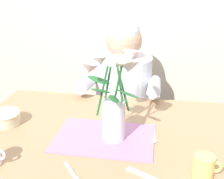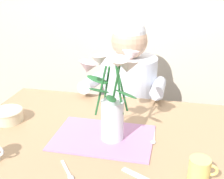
% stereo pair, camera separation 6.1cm
% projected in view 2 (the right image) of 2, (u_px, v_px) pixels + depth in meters
% --- Properties ---
extents(dining_table, '(1.20, 0.80, 0.74)m').
position_uv_depth(dining_table, '(107.00, 153.00, 1.25)').
color(dining_table, '#9E7A56').
rests_on(dining_table, ground_plane).
extents(seated_person, '(0.45, 0.47, 1.14)m').
position_uv_depth(seated_person, '(128.00, 109.00, 1.84)').
color(seated_person, '#4C4C56').
rests_on(seated_person, ground_plane).
extents(striped_placemat, '(0.40, 0.28, 0.00)m').
position_uv_depth(striped_placemat, '(103.00, 137.00, 1.18)').
color(striped_placemat, '#B275A3').
rests_on(striped_placemat, dining_table).
extents(flower_vase, '(0.23, 0.23, 0.36)m').
position_uv_depth(flower_vase, '(113.00, 95.00, 1.11)').
color(flower_vase, silver).
rests_on(flower_vase, dining_table).
extents(ceramic_bowl, '(0.14, 0.14, 0.06)m').
position_uv_depth(ceramic_bowl, '(8.00, 115.00, 1.31)').
color(ceramic_bowl, beige).
rests_on(ceramic_bowl, dining_table).
extents(tea_cup, '(0.09, 0.07, 0.08)m').
position_uv_depth(tea_cup, '(200.00, 170.00, 0.93)').
color(tea_cup, '#E5C666').
rests_on(tea_cup, dining_table).
extents(spoon_0, '(0.08, 0.10, 0.01)m').
position_uv_depth(spoon_0, '(69.00, 173.00, 0.97)').
color(spoon_0, silver).
rests_on(spoon_0, dining_table).
extents(spoon_1, '(0.02, 0.12, 0.01)m').
position_uv_depth(spoon_1, '(153.00, 139.00, 1.17)').
color(spoon_1, silver).
rests_on(spoon_1, dining_table).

